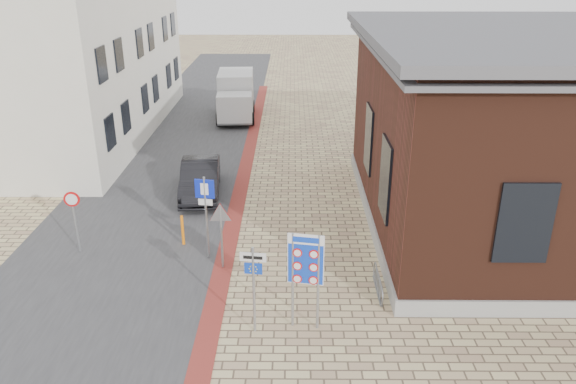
# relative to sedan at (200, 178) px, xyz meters

# --- Properties ---
(ground) EXTENTS (120.00, 120.00, 0.00)m
(ground) POSITION_rel_sedan_xyz_m (3.56, -9.35, -0.70)
(ground) COLOR tan
(ground) RESTS_ON ground
(road_strip) EXTENTS (7.00, 60.00, 0.02)m
(road_strip) POSITION_rel_sedan_xyz_m (-1.94, 5.65, -0.69)
(road_strip) COLOR #38383A
(road_strip) RESTS_ON ground
(curb_strip) EXTENTS (0.60, 40.00, 0.02)m
(curb_strip) POSITION_rel_sedan_xyz_m (1.56, 0.65, -0.68)
(curb_strip) COLOR maroon
(curb_strip) RESTS_ON ground
(brick_building) EXTENTS (13.00, 13.00, 6.80)m
(brick_building) POSITION_rel_sedan_xyz_m (12.56, -2.35, 2.79)
(brick_building) COLOR gray
(brick_building) RESTS_ON ground
(townhouse_near) EXTENTS (7.40, 6.40, 8.30)m
(townhouse_near) POSITION_rel_sedan_xyz_m (-7.43, 2.65, 3.47)
(townhouse_near) COLOR beige
(townhouse_near) RESTS_ON ground
(townhouse_mid) EXTENTS (7.40, 6.40, 9.10)m
(townhouse_mid) POSITION_rel_sedan_xyz_m (-7.43, 8.65, 3.87)
(townhouse_mid) COLOR beige
(townhouse_mid) RESTS_ON ground
(townhouse_far) EXTENTS (7.40, 6.40, 8.30)m
(townhouse_far) POSITION_rel_sedan_xyz_m (-7.43, 14.65, 3.47)
(townhouse_far) COLOR beige
(townhouse_far) RESTS_ON ground
(bike_rack) EXTENTS (0.08, 1.80, 0.60)m
(bike_rack) POSITION_rel_sedan_xyz_m (6.21, -7.15, -0.44)
(bike_rack) COLOR slate
(bike_rack) RESTS_ON ground
(sedan) EXTENTS (1.88, 4.37, 1.40)m
(sedan) POSITION_rel_sedan_xyz_m (0.00, 0.00, 0.00)
(sedan) COLOR black
(sedan) RESTS_ON ground
(box_truck) EXTENTS (2.39, 5.15, 2.63)m
(box_truck) POSITION_rel_sedan_xyz_m (0.35, 11.74, 0.66)
(box_truck) COLOR slate
(box_truck) RESTS_ON ground
(border_sign) EXTENTS (0.92, 0.21, 2.71)m
(border_sign) POSITION_rel_sedan_xyz_m (4.06, -8.85, 1.25)
(border_sign) COLOR gray
(border_sign) RESTS_ON ground
(essen_sign) EXTENTS (0.66, 0.12, 2.45)m
(essen_sign) POSITION_rel_sedan_xyz_m (2.76, -9.05, 0.92)
(essen_sign) COLOR gray
(essen_sign) RESTS_ON ground
(parking_sign) EXTENTS (0.61, 0.14, 2.79)m
(parking_sign) POSITION_rel_sedan_xyz_m (1.03, -5.20, 1.22)
(parking_sign) COLOR gray
(parking_sign) RESTS_ON ground
(yield_sign) EXTENTS (0.77, 0.11, 2.15)m
(yield_sign) POSITION_rel_sedan_xyz_m (1.56, -5.85, 0.93)
(yield_sign) COLOR gray
(yield_sign) RESTS_ON ground
(speed_sign) EXTENTS (0.50, 0.08, 2.14)m
(speed_sign) POSITION_rel_sedan_xyz_m (-3.27, -4.85, 0.71)
(speed_sign) COLOR gray
(speed_sign) RESTS_ON ground
(bollard) EXTENTS (0.10, 0.10, 1.07)m
(bollard) POSITION_rel_sedan_xyz_m (0.06, -4.35, -0.16)
(bollard) COLOR orange
(bollard) RESTS_ON ground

